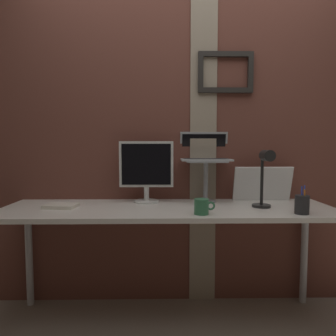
{
  "coord_description": "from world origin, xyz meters",
  "views": [
    {
      "loc": [
        -0.18,
        -1.86,
        1.18
      ],
      "look_at": [
        -0.15,
        0.19,
        1.03
      ],
      "focal_mm": 32.36,
      "sensor_mm": 36.0,
      "label": 1
    }
  ],
  "objects_px": {
    "monitor": "(146,168)",
    "desk_lamp": "(265,172)",
    "pen_cup": "(302,204)",
    "whiteboard_panel": "(263,184)",
    "coffee_mug": "(202,207)",
    "laptop": "(205,153)"
  },
  "relations": [
    {
      "from": "whiteboard_panel",
      "to": "pen_cup",
      "type": "relative_size",
      "value": 2.48
    },
    {
      "from": "desk_lamp",
      "to": "coffee_mug",
      "type": "distance_m",
      "value": 0.48
    },
    {
      "from": "desk_lamp",
      "to": "coffee_mug",
      "type": "relative_size",
      "value": 3.05
    },
    {
      "from": "monitor",
      "to": "desk_lamp",
      "type": "distance_m",
      "value": 0.8
    },
    {
      "from": "laptop",
      "to": "desk_lamp",
      "type": "height_order",
      "value": "laptop"
    },
    {
      "from": "whiteboard_panel",
      "to": "coffee_mug",
      "type": "bearing_deg",
      "value": -139.58
    },
    {
      "from": "whiteboard_panel",
      "to": "coffee_mug",
      "type": "distance_m",
      "value": 0.66
    },
    {
      "from": "laptop",
      "to": "desk_lamp",
      "type": "xyz_separation_m",
      "value": [
        0.34,
        -0.3,
        -0.12
      ]
    },
    {
      "from": "laptop",
      "to": "monitor",
      "type": "bearing_deg",
      "value": -171.55
    },
    {
      "from": "whiteboard_panel",
      "to": "laptop",
      "type": "bearing_deg",
      "value": 176.2
    },
    {
      "from": "coffee_mug",
      "to": "laptop",
      "type": "bearing_deg",
      "value": 80.27
    },
    {
      "from": "whiteboard_panel",
      "to": "coffee_mug",
      "type": "relative_size",
      "value": 3.4
    },
    {
      "from": "desk_lamp",
      "to": "coffee_mug",
      "type": "xyz_separation_m",
      "value": [
        -0.42,
        -0.15,
        -0.19
      ]
    },
    {
      "from": "desk_lamp",
      "to": "pen_cup",
      "type": "bearing_deg",
      "value": -40.97
    },
    {
      "from": "laptop",
      "to": "coffee_mug",
      "type": "xyz_separation_m",
      "value": [
        -0.08,
        -0.45,
        -0.31
      ]
    },
    {
      "from": "desk_lamp",
      "to": "pen_cup",
      "type": "distance_m",
      "value": 0.29
    },
    {
      "from": "monitor",
      "to": "laptop",
      "type": "relative_size",
      "value": 1.23
    },
    {
      "from": "pen_cup",
      "to": "desk_lamp",
      "type": "bearing_deg",
      "value": 139.03
    },
    {
      "from": "monitor",
      "to": "whiteboard_panel",
      "type": "relative_size",
      "value": 1.03
    },
    {
      "from": "laptop",
      "to": "coffee_mug",
      "type": "distance_m",
      "value": 0.55
    },
    {
      "from": "whiteboard_panel",
      "to": "coffee_mug",
      "type": "xyz_separation_m",
      "value": [
        -0.5,
        -0.42,
        -0.08
      ]
    },
    {
      "from": "monitor",
      "to": "desk_lamp",
      "type": "xyz_separation_m",
      "value": [
        0.76,
        -0.24,
        -0.01
      ]
    }
  ]
}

